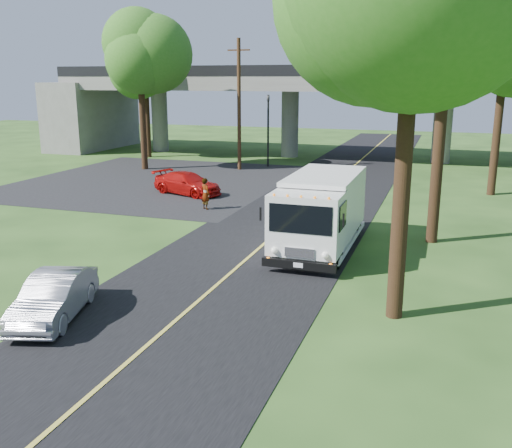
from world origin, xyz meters
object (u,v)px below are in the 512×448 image
at_px(traffic_signal, 268,123).
at_px(tree_left_far, 146,64).
at_px(step_van, 321,210).
at_px(utility_pole, 239,104).
at_px(silver_sedan, 54,297).
at_px(tree_left_lot, 141,55).
at_px(red_sedan, 187,183).
at_px(pedestrian, 206,194).
at_px(tree_right_far, 511,39).

relative_size(traffic_signal, tree_left_far, 0.53).
bearing_deg(step_van, utility_pole, 119.07).
distance_m(step_van, silver_sedan, 10.24).
height_order(utility_pole, tree_left_lot, tree_left_lot).
relative_size(red_sedan, silver_sedan, 1.15).
distance_m(tree_left_lot, pedestrian, 15.57).
xyz_separation_m(red_sedan, silver_sedan, (3.98, -16.74, -0.01)).
bearing_deg(utility_pole, red_sedan, -88.04).
height_order(tree_right_far, red_sedan, tree_right_far).
relative_size(utility_pole, tree_right_far, 0.82).
distance_m(traffic_signal, utility_pole, 2.86).
xyz_separation_m(tree_right_far, silver_sedan, (-12.41, -21.89, -7.69)).
bearing_deg(step_van, red_sedan, 139.19).
relative_size(tree_right_far, pedestrian, 6.97).
bearing_deg(tree_right_far, step_van, -117.88).
bearing_deg(traffic_signal, pedestrian, -84.69).
relative_size(tree_left_lot, tree_left_far, 1.06).
height_order(utility_pole, red_sedan, utility_pole).
height_order(tree_left_lot, silver_sedan, tree_left_lot).
bearing_deg(pedestrian, tree_left_far, -21.74).
height_order(utility_pole, pedestrian, utility_pole).
distance_m(tree_right_far, tree_left_lot, 23.09).
bearing_deg(tree_left_far, traffic_signal, -9.65).
xyz_separation_m(tree_left_far, step_van, (18.99, -21.24, -5.93)).
bearing_deg(silver_sedan, tree_left_lot, 97.48).
bearing_deg(step_van, pedestrian, 144.68).
xyz_separation_m(tree_right_far, step_van, (-7.01, -13.24, -6.78)).
height_order(step_van, silver_sedan, step_van).
xyz_separation_m(tree_left_far, silver_sedan, (13.59, -29.89, -6.84)).
bearing_deg(tree_left_lot, tree_right_far, -4.97).
xyz_separation_m(traffic_signal, pedestrian, (1.35, -14.57, -2.41)).
relative_size(step_van, red_sedan, 1.58).
relative_size(utility_pole, step_van, 1.35).
bearing_deg(tree_left_far, pedestrian, -53.47).
xyz_separation_m(step_van, red_sedan, (-9.38, 8.08, -0.91)).
bearing_deg(tree_left_far, silver_sedan, -65.54).
height_order(tree_right_far, step_van, tree_right_far).
bearing_deg(red_sedan, traffic_signal, 12.83).
relative_size(utility_pole, tree_left_lot, 0.86).
bearing_deg(tree_left_lot, traffic_signal, 28.11).
xyz_separation_m(utility_pole, red_sedan, (0.32, -9.32, -3.98)).
bearing_deg(red_sedan, tree_right_far, -53.75).
bearing_deg(red_sedan, pedestrian, -123.20).
bearing_deg(tree_left_lot, utility_pole, 18.97).
distance_m(traffic_signal, red_sedan, 11.67).
bearing_deg(tree_left_far, utility_pole, -22.43).
height_order(tree_left_far, red_sedan, tree_left_far).
bearing_deg(tree_right_far, silver_sedan, -119.54).
height_order(utility_pole, tree_right_far, tree_right_far).
bearing_deg(silver_sedan, step_van, 41.60).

